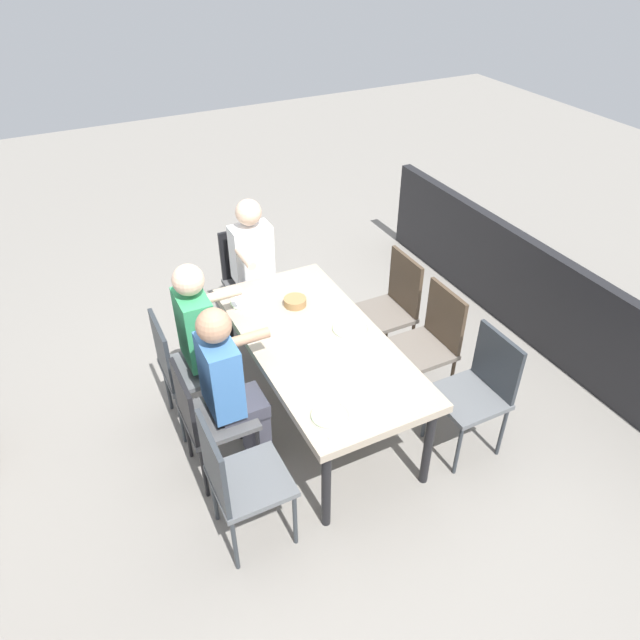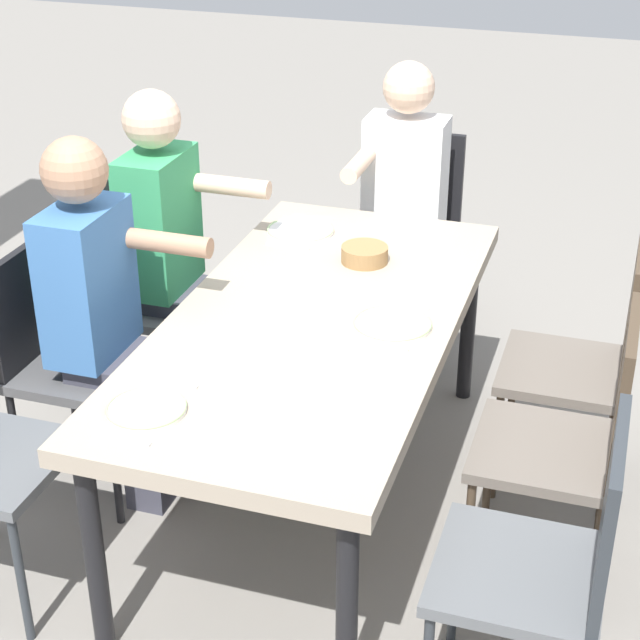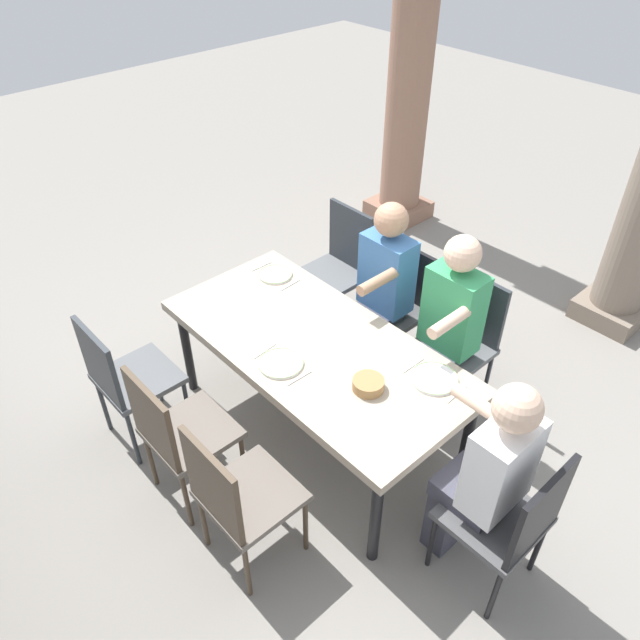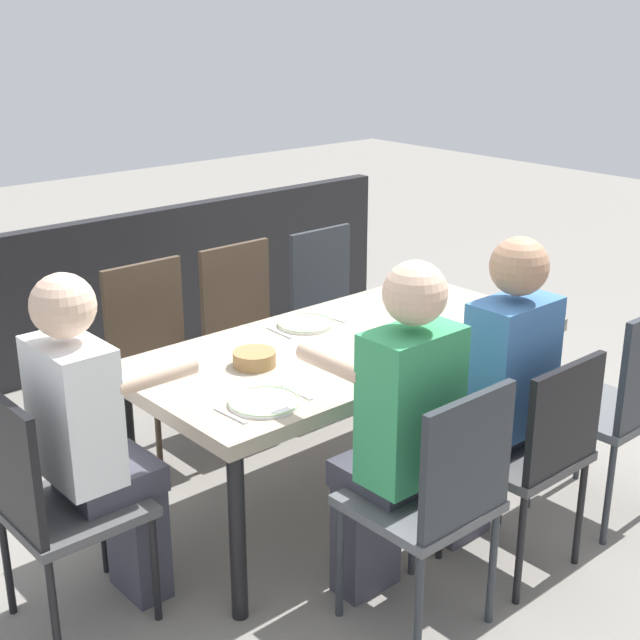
{
  "view_description": "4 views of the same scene",
  "coord_description": "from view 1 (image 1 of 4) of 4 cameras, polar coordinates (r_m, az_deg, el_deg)",
  "views": [
    {
      "loc": [
        -2.88,
        1.42,
        3.25
      ],
      "look_at": [
        0.04,
        -0.04,
        0.88
      ],
      "focal_mm": 32.83,
      "sensor_mm": 36.0,
      "label": 1
    },
    {
      "loc": [
        -2.87,
        -0.94,
        2.3
      ],
      "look_at": [
        -0.07,
        -0.04,
        0.77
      ],
      "focal_mm": 58.39,
      "sensor_mm": 36.0,
      "label": 2
    },
    {
      "loc": [
        2.0,
        -1.78,
        3.03
      ],
      "look_at": [
        -0.05,
        0.08,
        0.84
      ],
      "focal_mm": 34.27,
      "sensor_mm": 36.0,
      "label": 3
    },
    {
      "loc": [
        2.42,
        2.58,
        2.09
      ],
      "look_at": [
        0.08,
        -0.08,
        0.83
      ],
      "focal_mm": 50.02,
      "sensor_mm": 36.0,
      "label": 4
    }
  ],
  "objects": [
    {
      "name": "bread_basket",
      "position": [
        4.41,
        -2.44,
        1.79
      ],
      "size": [
        0.17,
        0.17,
        0.06
      ],
      "primitive_type": "cylinder",
      "color": "#9E7547",
      "rests_on": "dining_table"
    },
    {
      "name": "chair_mid_north",
      "position": [
        3.89,
        -11.01,
        -9.03
      ],
      "size": [
        0.44,
        0.44,
        0.9
      ],
      "color": "#4F4F50",
      "rests_on": "ground"
    },
    {
      "name": "chair_west_south",
      "position": [
        4.16,
        15.27,
        -6.26
      ],
      "size": [
        0.44,
        0.44,
        0.93
      ],
      "color": "#5B5E61",
      "rests_on": "ground"
    },
    {
      "name": "chair_head_east",
      "position": [
        5.24,
        -6.93,
        4.41
      ],
      "size": [
        0.44,
        0.44,
        0.92
      ],
      "color": "#4F4F50",
      "rests_on": "ground"
    },
    {
      "name": "chair_east_north",
      "position": [
        4.28,
        -13.27,
        -4.27
      ],
      "size": [
        0.44,
        0.44,
        0.94
      ],
      "color": "#5B5E61",
      "rests_on": "ground"
    },
    {
      "name": "chair_mid_south",
      "position": [
        4.48,
        10.66,
        -1.83
      ],
      "size": [
        0.44,
        0.44,
        0.94
      ],
      "color": "#6A6158",
      "rests_on": "ground"
    },
    {
      "name": "dining_table",
      "position": [
        4.11,
        -0.23,
        -2.67
      ],
      "size": [
        1.89,
        0.91,
        0.74
      ],
      "color": "tan",
      "rests_on": "ground"
    },
    {
      "name": "plate_2",
      "position": [
        4.48,
        -7.08,
        1.79
      ],
      "size": [
        0.26,
        0.26,
        0.02
      ],
      "color": "white",
      "rests_on": "dining_table"
    },
    {
      "name": "fork_2",
      "position": [
        4.36,
        -6.37,
        0.74
      ],
      "size": [
        0.02,
        0.17,
        0.01
      ],
      "primitive_type": "cube",
      "rotation": [
        0.0,
        0.0,
        0.0
      ],
      "color": "silver",
      "rests_on": "dining_table"
    },
    {
      "name": "chair_west_north",
      "position": [
        3.49,
        -8.18,
        -14.92
      ],
      "size": [
        0.44,
        0.44,
        0.97
      ],
      "color": "#5B5E61",
      "rests_on": "ground"
    },
    {
      "name": "chair_east_south",
      "position": [
        4.84,
        7.0,
        1.6
      ],
      "size": [
        0.44,
        0.44,
        0.95
      ],
      "color": "#6A6158",
      "rests_on": "ground"
    },
    {
      "name": "spoon_2",
      "position": [
        4.6,
        -7.74,
        2.66
      ],
      "size": [
        0.03,
        0.17,
        0.01
      ],
      "primitive_type": "cube",
      "rotation": [
        0.0,
        0.0,
        0.06
      ],
      "color": "silver",
      "rests_on": "dining_table"
    },
    {
      "name": "spoon_0",
      "position": [
        3.61,
        -0.16,
        -7.83
      ],
      "size": [
        0.03,
        0.17,
        0.01
      ],
      "primitive_type": "cube",
      "rotation": [
        0.0,
        0.0,
        0.07
      ],
      "color": "silver",
      "rests_on": "dining_table"
    },
    {
      "name": "fork_1",
      "position": [
        4.07,
        3.96,
        -2.02
      ],
      "size": [
        0.03,
        0.17,
        0.01
      ],
      "primitive_type": "cube",
      "rotation": [
        0.0,
        0.0,
        0.1
      ],
      "color": "silver",
      "rests_on": "dining_table"
    },
    {
      "name": "spoon_1",
      "position": [
        4.28,
        1.97,
        0.19
      ],
      "size": [
        0.02,
        0.17,
        0.01
      ],
      "primitive_type": "cube",
      "rotation": [
        0.0,
        0.0,
        -0.02
      ],
      "color": "silver",
      "rests_on": "dining_table"
    },
    {
      "name": "diner_guest_third",
      "position": [
        3.81,
        -8.66,
        -6.3
      ],
      "size": [
        0.35,
        0.5,
        1.32
      ],
      "color": "#3F3F4C",
      "rests_on": "ground"
    },
    {
      "name": "diner_woman_green",
      "position": [
        5.01,
        -6.36,
        5.1
      ],
      "size": [
        0.5,
        0.35,
        1.29
      ],
      "color": "#3F3F4C",
      "rests_on": "ground"
    },
    {
      "name": "plate_0",
      "position": [
        3.51,
        0.94,
        -9.27
      ],
      "size": [
        0.23,
        0.23,
        0.02
      ],
      "color": "white",
      "rests_on": "dining_table"
    },
    {
      "name": "ground_plane",
      "position": [
        4.57,
        -0.21,
        -9.35
      ],
      "size": [
        16.0,
        16.0,
        0.0
      ],
      "primitive_type": "plane",
      "color": "gray"
    },
    {
      "name": "plate_1",
      "position": [
        4.17,
        2.94,
        -0.83
      ],
      "size": [
        0.25,
        0.25,
        0.02
      ],
      "color": "white",
      "rests_on": "dining_table"
    },
    {
      "name": "patio_railing",
      "position": [
        5.36,
        20.68,
        1.98
      ],
      "size": [
        4.29,
        0.1,
        0.9
      ],
      "primitive_type": "cube",
      "color": "black",
      "rests_on": "ground"
    },
    {
      "name": "diner_man_white",
      "position": [
        4.21,
        -11.06,
        -1.77
      ],
      "size": [
        0.35,
        0.5,
        1.33
      ],
      "color": "#3F3F4C",
      "rests_on": "ground"
    },
    {
      "name": "fork_0",
      "position": [
        3.43,
        2.11,
        -10.93
      ],
      "size": [
        0.02,
        0.17,
        0.01
      ],
      "primitive_type": "cube",
      "rotation": [
        0.0,
        0.0,
        -0.01
      ],
      "color": "silver",
      "rests_on": "dining_table"
    }
  ]
}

